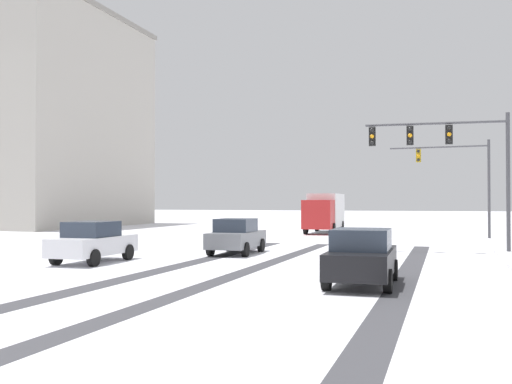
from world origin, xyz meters
TOP-DOWN VIEW (x-y plane):
  - wheel_track_left_lane at (0.98, 13.17)m, footprint 0.72×28.98m
  - wheel_track_right_lane at (6.30, 13.17)m, footprint 0.78×28.98m
  - wheel_track_center at (-1.94, 13.17)m, footprint 0.86×28.98m
  - traffic_signal_near_right at (7.65, 24.12)m, footprint 6.51×0.83m
  - traffic_signal_far_right at (8.45, 36.38)m, footprint 6.47×0.38m
  - car_grey_lead at (-1.63, 20.52)m, footprint 1.95×4.16m
  - car_white_second at (-5.69, 15.21)m, footprint 1.94×4.15m
  - car_black_third at (5.21, 12.36)m, footprint 1.91×4.14m
  - box_truck_delivery at (-1.41, 39.60)m, footprint 2.51×7.48m

SIDE VIEW (x-z plane):
  - wheel_track_left_lane at x=0.98m, z-range 0.00..0.01m
  - wheel_track_right_lane at x=6.30m, z-range 0.00..0.01m
  - wheel_track_center at x=-1.94m, z-range 0.00..0.01m
  - car_grey_lead at x=-1.63m, z-range 0.01..1.63m
  - car_white_second at x=-5.69m, z-range 0.01..1.63m
  - car_black_third at x=5.21m, z-range 0.01..1.63m
  - box_truck_delivery at x=-1.41m, z-range 0.12..3.14m
  - traffic_signal_far_right at x=8.45m, z-range 1.20..7.70m
  - traffic_signal_near_right at x=7.65m, z-range 1.56..8.06m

